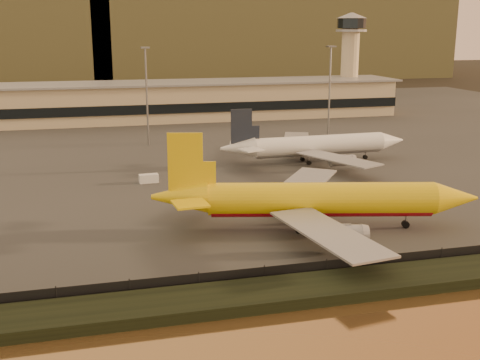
% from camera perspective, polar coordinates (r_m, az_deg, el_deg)
% --- Properties ---
extents(ground, '(900.00, 900.00, 0.00)m').
position_cam_1_polar(ground, '(86.88, 3.64, -6.14)').
color(ground, black).
rests_on(ground, ground).
extents(embankment, '(320.00, 7.00, 1.40)m').
position_cam_1_polar(embankment, '(71.87, 7.91, -10.13)').
color(embankment, black).
rests_on(embankment, ground).
extents(tarmac, '(320.00, 220.00, 0.20)m').
position_cam_1_polar(tarmac, '(176.82, -5.94, 4.32)').
color(tarmac, '#2D2D2D').
rests_on(tarmac, ground).
extents(perimeter_fence, '(300.00, 0.05, 2.20)m').
position_cam_1_polar(perimeter_fence, '(75.03, 6.76, -8.52)').
color(perimeter_fence, black).
rests_on(perimeter_fence, tarmac).
extents(terminal_building, '(202.00, 25.00, 12.60)m').
position_cam_1_polar(terminal_building, '(204.61, -11.34, 7.20)').
color(terminal_building, '#C6AE89').
rests_on(terminal_building, tarmac).
extents(control_tower, '(11.20, 11.20, 35.50)m').
position_cam_1_polar(control_tower, '(229.41, 10.41, 11.83)').
color(control_tower, '#C6AE89').
rests_on(control_tower, tarmac).
extents(apron_light_masts, '(152.20, 12.20, 25.40)m').
position_cam_1_polar(apron_light_masts, '(158.34, 0.47, 8.95)').
color(apron_light_masts, slate).
rests_on(apron_light_masts, tarmac).
extents(distant_hills, '(470.00, 160.00, 70.00)m').
position_cam_1_polar(distant_hills, '(417.39, -14.22, 13.93)').
color(distant_hills, brown).
rests_on(distant_hills, ground).
extents(dhl_cargo_jet, '(49.62, 47.69, 14.95)m').
position_cam_1_polar(dhl_cargo_jet, '(92.42, 7.16, -1.93)').
color(dhl_cargo_jet, yellow).
rests_on(dhl_cargo_jet, tarmac).
extents(white_narrowbody_jet, '(45.05, 44.03, 12.96)m').
position_cam_1_polar(white_narrowbody_jet, '(138.66, 7.20, 3.23)').
color(white_narrowbody_jet, white).
rests_on(white_narrowbody_jet, tarmac).
extents(gse_vehicle_yellow, '(4.68, 2.82, 1.96)m').
position_cam_1_polar(gse_vehicle_yellow, '(110.57, 4.04, -1.03)').
color(gse_vehicle_yellow, yellow).
rests_on(gse_vehicle_yellow, tarmac).
extents(gse_vehicle_white, '(3.87, 1.89, 1.71)m').
position_cam_1_polar(gse_vehicle_white, '(121.32, -8.65, 0.15)').
color(gse_vehicle_white, white).
rests_on(gse_vehicle_white, tarmac).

